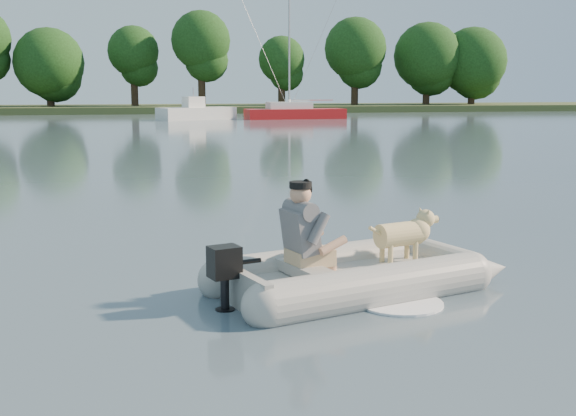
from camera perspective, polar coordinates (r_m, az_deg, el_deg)
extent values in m
plane|color=slate|center=(8.35, 2.34, -7.08)|extent=(160.00, 160.00, 0.00)
cube|color=#47512D|center=(69.82, -9.98, 7.70)|extent=(160.00, 12.00, 0.70)
cylinder|color=#332316|center=(69.56, -18.25, 8.36)|extent=(0.70, 0.70, 2.94)
sphere|color=#20551C|center=(69.58, -18.39, 10.85)|extent=(6.27, 6.27, 6.27)
cylinder|color=#332316|center=(69.72, -12.03, 8.93)|extent=(0.70, 0.70, 3.67)
sphere|color=#20551C|center=(69.79, -12.14, 12.03)|extent=(4.69, 4.69, 4.69)
cylinder|color=#332316|center=(68.15, -6.83, 9.32)|extent=(0.70, 0.70, 4.29)
sphere|color=#20551C|center=(68.27, -6.90, 13.03)|extent=(5.43, 5.43, 5.43)
cylinder|color=#332316|center=(69.46, -0.50, 8.95)|extent=(0.70, 0.70, 3.21)
sphere|color=#20551C|center=(69.50, -0.51, 11.67)|extent=(4.41, 4.41, 4.41)
cylinder|color=#332316|center=(71.83, 5.29, 9.22)|extent=(0.70, 0.70, 3.94)
sphere|color=#20551C|center=(71.92, 5.34, 12.45)|extent=(6.03, 6.03, 6.03)
cylinder|color=#332316|center=(74.61, 10.87, 8.94)|extent=(0.70, 0.70, 3.52)
sphere|color=#20551C|center=(74.66, 10.96, 11.71)|extent=(6.68, 6.68, 6.68)
cylinder|color=#332316|center=(76.33, 14.29, 8.72)|extent=(0.70, 0.70, 3.21)
sphere|color=#20551C|center=(76.37, 14.39, 11.19)|extent=(6.79, 6.79, 6.79)
cube|color=#AF1416|center=(54.11, 0.57, 7.36)|extent=(7.50, 2.70, 0.92)
cube|color=white|center=(53.96, 0.10, 8.08)|extent=(3.33, 1.87, 0.55)
cylinder|color=#A5A5AA|center=(54.02, 0.10, 12.73)|extent=(0.15, 0.15, 9.22)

